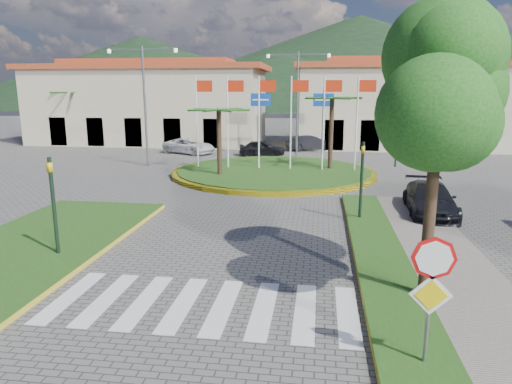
# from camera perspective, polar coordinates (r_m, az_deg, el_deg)

# --- Properties ---
(sidewalk_right) EXTENTS (4.00, 28.00, 0.15)m
(sidewalk_right) POSITION_cam_1_polar(r_m,az_deg,el_deg) (10.03, 26.72, -19.34)
(sidewalk_right) COLOR gray
(sidewalk_right) RESTS_ON ground
(verge_right) EXTENTS (1.60, 28.00, 0.18)m
(verge_right) POSITION_cam_1_polar(r_m,az_deg,el_deg) (9.71, 19.60, -19.68)
(verge_right) COLOR #254915
(verge_right) RESTS_ON ground
(median_left) EXTENTS (5.00, 14.00, 0.18)m
(median_left) POSITION_cam_1_polar(r_m,az_deg,el_deg) (16.06, -28.35, -7.37)
(median_left) COLOR #254915
(median_left) RESTS_ON ground
(crosswalk) EXTENTS (8.00, 3.00, 0.01)m
(crosswalk) POSITION_cam_1_polar(r_m,az_deg,el_deg) (11.64, -7.15, -13.78)
(crosswalk) COLOR silver
(crosswalk) RESTS_ON ground
(roundabout_island) EXTENTS (12.70, 12.70, 6.00)m
(roundabout_island) POSITION_cam_1_polar(r_m,az_deg,el_deg) (28.62, 2.22, 2.58)
(roundabout_island) COLOR yellow
(roundabout_island) RESTS_ON ground
(stop_sign) EXTENTS (0.80, 0.11, 2.65)m
(stop_sign) POSITION_cam_1_polar(r_m,az_deg,el_deg) (8.93, 21.10, -10.46)
(stop_sign) COLOR slate
(stop_sign) RESTS_ON ground
(deciduous_tree) EXTENTS (3.60, 3.60, 6.80)m
(deciduous_tree) POSITION_cam_1_polar(r_m,az_deg,el_deg) (11.36, 22.07, 11.78)
(deciduous_tree) COLOR black
(deciduous_tree) RESTS_ON ground
(traffic_light_left) EXTENTS (0.15, 0.18, 3.20)m
(traffic_light_left) POSITION_cam_1_polar(r_m,az_deg,el_deg) (15.24, -24.04, -0.69)
(traffic_light_left) COLOR black
(traffic_light_left) RESTS_ON ground
(traffic_light_right) EXTENTS (0.15, 0.18, 3.20)m
(traffic_light_right) POSITION_cam_1_polar(r_m,az_deg,el_deg) (18.40, 13.09, 2.21)
(traffic_light_right) COLOR black
(traffic_light_right) RESTS_ON ground
(traffic_light_far) EXTENTS (0.18, 0.15, 3.20)m
(traffic_light_far) POSITION_cam_1_polar(r_m,az_deg,el_deg) (32.62, 17.19, 6.40)
(traffic_light_far) COLOR black
(traffic_light_far) RESTS_ON ground
(direction_sign_west) EXTENTS (1.60, 0.14, 5.20)m
(direction_sign_west) POSITION_cam_1_polar(r_m,az_deg,el_deg) (37.36, 0.58, 10.12)
(direction_sign_west) COLOR slate
(direction_sign_west) RESTS_ON ground
(direction_sign_east) EXTENTS (1.60, 0.14, 5.20)m
(direction_sign_east) POSITION_cam_1_polar(r_m,az_deg,el_deg) (37.05, 8.39, 9.97)
(direction_sign_east) COLOR slate
(direction_sign_east) RESTS_ON ground
(street_lamp_centre) EXTENTS (4.80, 0.16, 8.00)m
(street_lamp_centre) POSITION_cam_1_polar(r_m,az_deg,el_deg) (36.10, 5.20, 11.52)
(street_lamp_centre) COLOR slate
(street_lamp_centre) RESTS_ON ground
(street_lamp_west) EXTENTS (4.80, 0.16, 8.00)m
(street_lamp_west) POSITION_cam_1_polar(r_m,az_deg,el_deg) (32.30, -13.75, 11.09)
(street_lamp_west) COLOR slate
(street_lamp_west) RESTS_ON ground
(building_left) EXTENTS (23.32, 9.54, 8.05)m
(building_left) POSITION_cam_1_polar(r_m,az_deg,el_deg) (47.17, -13.14, 10.78)
(building_left) COLOR #C4BA94
(building_left) RESTS_ON ground
(building_right) EXTENTS (19.08, 9.54, 8.05)m
(building_right) POSITION_cam_1_polar(r_m,az_deg,el_deg) (44.64, 17.55, 10.44)
(building_right) COLOR #C4BA94
(building_right) RESTS_ON ground
(hill_far_west) EXTENTS (140.00, 140.00, 22.00)m
(hill_far_west) POSITION_cam_1_polar(r_m,az_deg,el_deg) (157.19, -14.03, 14.40)
(hill_far_west) COLOR black
(hill_far_west) RESTS_ON ground
(hill_far_mid) EXTENTS (180.00, 180.00, 30.00)m
(hill_far_mid) POSITION_cam_1_polar(r_m,az_deg,el_deg) (166.78, 12.66, 15.72)
(hill_far_mid) COLOR black
(hill_far_mid) RESTS_ON ground
(hill_near_back) EXTENTS (110.00, 110.00, 16.00)m
(hill_near_back) POSITION_cam_1_polar(r_m,az_deg,el_deg) (136.68, 2.70, 13.81)
(hill_near_back) COLOR black
(hill_near_back) RESTS_ON ground
(white_van) EXTENTS (4.99, 3.81, 1.26)m
(white_van) POSITION_cam_1_polar(r_m,az_deg,el_deg) (38.40, -8.37, 5.72)
(white_van) COLOR silver
(white_van) RESTS_ON ground
(car_dark_a) EXTENTS (3.79, 1.86, 1.24)m
(car_dark_a) POSITION_cam_1_polar(r_m,az_deg,el_deg) (36.66, 0.77, 5.51)
(car_dark_a) COLOR black
(car_dark_a) RESTS_ON ground
(car_dark_b) EXTENTS (4.38, 2.56, 1.36)m
(car_dark_b) POSITION_cam_1_polar(r_m,az_deg,el_deg) (40.17, 6.81, 6.14)
(car_dark_b) COLOR black
(car_dark_b) RESTS_ON ground
(car_side_right) EXTENTS (2.13, 4.68, 1.33)m
(car_side_right) POSITION_cam_1_polar(r_m,az_deg,el_deg) (20.56, 20.92, -0.86)
(car_side_right) COLOR black
(car_side_right) RESTS_ON ground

